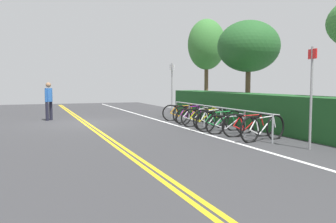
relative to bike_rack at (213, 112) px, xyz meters
The scene contains 20 objects.
ground_plane 5.36m from the bike_rack, 130.44° to the right, with size 29.35×12.92×0.05m, color #353538.
centre_line_yellow_inner 5.42m from the bike_rack, 129.88° to the right, with size 26.42×0.10×0.00m, color gold.
centre_line_yellow_outer 5.30m from the bike_rack, 131.00° to the right, with size 26.42×0.10×0.00m, color gold.
bike_lane_stripe_white 3.62m from the bike_rack, 165.63° to the right, with size 26.42×0.12×0.00m, color white.
bike_rack is the anchor object (origin of this frame).
bicycle_0 2.97m from the bike_rack, behind, with size 0.56×1.67×0.75m.
bicycle_1 2.20m from the bike_rack, behind, with size 0.46×1.76×0.77m.
bicycle_2 1.53m from the bike_rack, behind, with size 0.46×1.74×0.70m.
bicycle_3 0.73m from the bike_rack, behind, with size 0.47×1.75×0.74m.
bicycle_4 0.25m from the bike_rack, 68.12° to the right, with size 0.58×1.69×0.77m.
bicycle_5 0.79m from the bike_rack, ahead, with size 0.46×1.82×0.77m.
bicycle_6 1.50m from the bike_rack, ahead, with size 0.46×1.67×0.68m.
bicycle_7 2.23m from the bike_rack, ahead, with size 0.49×1.69×0.77m.
bicycle_8 3.07m from the bike_rack, ahead, with size 0.56×1.78×0.78m.
pedestrian 7.44m from the bike_rack, 133.46° to the right, with size 0.41×0.33×1.67m.
sign_post_near 4.13m from the bike_rack, behind, with size 0.36×0.09×2.55m.
sign_post_far 4.70m from the bike_rack, ahead, with size 0.36×0.10×2.54m.
hedge_backdrop 2.33m from the bike_rack, 49.85° to the left, with size 16.01×1.24×1.24m, color #1C4C21.
tree_near_left 7.34m from the bike_rack, 155.46° to the left, with size 2.01×2.01×5.04m.
tree_mid 4.06m from the bike_rack, 124.14° to the left, with size 2.64×2.64×4.29m.
Camera 1 is at (15.32, -2.16, 1.67)m, focal length 39.51 mm.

